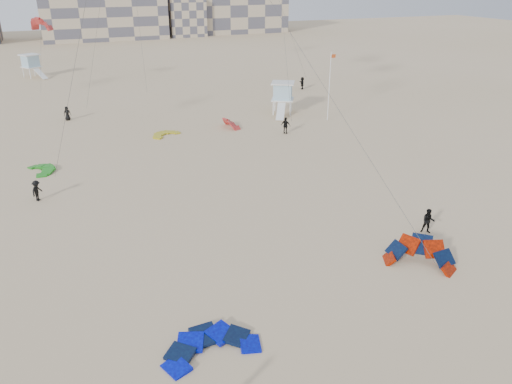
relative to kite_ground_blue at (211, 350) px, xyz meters
name	(u,v)px	position (x,y,z in m)	size (l,w,h in m)	color
ground	(226,362)	(0.40, -0.98, 0.00)	(320.00, 320.00, 0.00)	beige
kite_ground_blue	(211,350)	(0.00, 0.00, 0.00)	(4.24, 4.40, 0.79)	#0019EE
kite_ground_orange	(418,264)	(14.14, 2.51, 0.00)	(4.20, 3.46, 2.49)	red
kite_ground_green	(42,171)	(-7.16, 28.20, 0.00)	(3.03, 3.20, 0.57)	green
kite_ground_red_far	(231,127)	(13.42, 34.89, 0.00)	(2.82, 2.38, 1.76)	red
kite_ground_yellow	(166,135)	(5.66, 34.70, 0.00)	(2.97, 3.12, 0.39)	gold
kitesurfer_b	(428,221)	(17.31, 5.60, 0.88)	(0.86, 0.67, 1.77)	black
kitesurfer_c	(37,191)	(-7.44, 21.42, 0.84)	(1.08, 0.62, 1.68)	black
kitesurfer_d	(286,126)	(18.20, 30.25, 0.92)	(1.08, 0.45, 1.85)	black
kitesurfer_e	(67,113)	(-3.94, 45.28, 0.85)	(0.83, 0.54, 1.70)	black
kitesurfer_f	(302,83)	(30.54, 50.41, 0.92)	(1.71, 0.54, 1.84)	black
kite_fly_red	(41,25)	(-5.29, 62.17, 9.64)	(4.98, 6.80, 10.18)	red
lifeguard_tower_near	(283,98)	(21.64, 38.44, 1.95)	(3.80, 5.92, 3.94)	white
lifeguard_tower_far	(31,66)	(-7.94, 76.49, 1.90)	(3.73, 5.77, 3.83)	white
flagpole	(329,85)	(25.34, 33.40, 4.25)	(0.66, 0.10, 8.10)	white
condo_mid	(103,15)	(10.40, 129.02, 6.00)	(32.00, 16.00, 12.00)	#BFAB8C
condo_east	(239,4)	(50.40, 131.02, 8.00)	(26.00, 14.00, 16.00)	#BFAB8C
condo_fill_right	(185,17)	(32.40, 127.02, 5.00)	(10.00, 10.00, 10.00)	#BFAB8C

